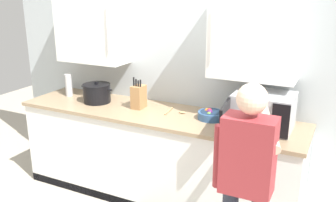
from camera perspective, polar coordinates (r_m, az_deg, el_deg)
back_wall_tiled at (r=3.83m, az=0.61°, el=8.00°), size 4.04×0.44×2.88m
counter_unit at (r=3.85m, az=-1.70°, el=-8.31°), size 2.90×0.71×0.93m
microwave_oven at (r=3.33m, az=13.93°, el=-1.46°), size 0.52×0.76×0.31m
knife_block at (r=3.77m, az=-4.53°, el=0.67°), size 0.11×0.15×0.32m
stock_pot at (r=4.03m, az=-10.86°, el=1.21°), size 0.39×0.29×0.23m
fruit_bowl at (r=3.50m, az=6.59°, el=-2.09°), size 0.25×0.25×0.10m
wooden_spoon at (r=3.66m, az=1.16°, el=-1.63°), size 0.20×0.22×0.02m
thermos_flask at (r=4.32m, az=-14.99°, el=2.39°), size 0.08×0.08×0.25m
person_figure at (r=2.57m, az=11.97°, el=-10.87°), size 0.44×0.66×1.56m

